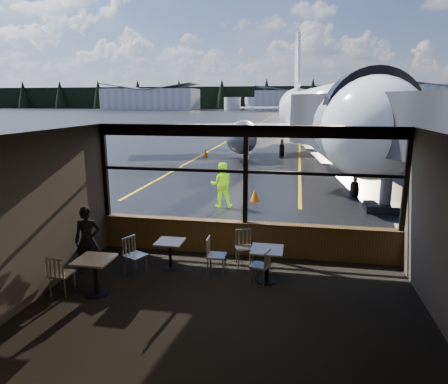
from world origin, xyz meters
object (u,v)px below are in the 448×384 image
(chair_near_e, at_px, (260,266))
(chair_left_s, at_px, (62,274))
(airliner, at_px, (319,78))
(chair_near_n, at_px, (244,249))
(cafe_table_mid, at_px, (170,255))
(cone_wing, at_px, (206,153))
(chair_near_w, at_px, (216,256))
(jet_bridge, at_px, (359,150))
(cafe_table_near, at_px, (267,265))
(passenger, at_px, (88,240))
(chair_mid_w, at_px, (135,256))
(cone_nose, at_px, (255,195))
(ground_crew, at_px, (222,185))
(cafe_table_left, at_px, (96,277))

(chair_near_e, relative_size, chair_left_s, 0.91)
(airliner, bearing_deg, chair_near_n, -102.70)
(cafe_table_mid, distance_m, cone_wing, 20.71)
(chair_near_w, bearing_deg, jet_bridge, 147.44)
(cafe_table_near, bearing_deg, passenger, -176.16)
(chair_near_e, height_order, chair_near_n, chair_near_n)
(jet_bridge, height_order, chair_left_s, jet_bridge)
(airliner, bearing_deg, jet_bridge, -91.92)
(chair_near_w, bearing_deg, cafe_table_mid, -96.82)
(chair_mid_w, xyz_separation_m, cone_nose, (2.03, 7.83, -0.22))
(ground_crew, bearing_deg, chair_mid_w, 73.48)
(chair_near_n, xyz_separation_m, cone_wing, (-5.60, 19.84, -0.19))
(chair_near_n, relative_size, chair_mid_w, 0.98)
(jet_bridge, distance_m, chair_near_w, 8.21)
(cafe_table_near, bearing_deg, cone_nose, 98.15)
(jet_bridge, bearing_deg, cone_wing, 123.83)
(chair_near_e, xyz_separation_m, chair_near_n, (-0.48, 0.94, 0.04))
(cafe_table_mid, relative_size, chair_near_e, 0.86)
(chair_near_w, relative_size, cone_nose, 1.84)
(cone_wing, bearing_deg, cafe_table_near, -73.24)
(airliner, xyz_separation_m, jet_bridge, (1.00, -14.62, -3.38))
(ground_crew, height_order, cone_wing, ground_crew)
(chair_mid_w, bearing_deg, ground_crew, -163.87)
(airliner, distance_m, chair_near_e, 22.52)
(chair_left_s, height_order, cone_wing, chair_left_s)
(jet_bridge, bearing_deg, chair_left_s, -130.21)
(passenger, xyz_separation_m, cone_wing, (-1.94, 20.95, -0.56))
(jet_bridge, relative_size, cafe_table_mid, 14.62)
(chair_near_e, height_order, chair_mid_w, chair_mid_w)
(cafe_table_left, bearing_deg, cafe_table_near, 20.09)
(cafe_table_near, xyz_separation_m, chair_near_n, (-0.63, 0.82, 0.06))
(chair_near_n, xyz_separation_m, ground_crew, (-1.66, 5.63, 0.43))
(chair_near_n, height_order, passenger, passenger)
(airliner, distance_m, chair_near_n, 21.66)
(cafe_table_near, height_order, cafe_table_mid, cafe_table_near)
(cafe_table_left, distance_m, cone_wing, 22.13)
(chair_near_e, bearing_deg, chair_near_n, 44.24)
(cafe_table_near, xyz_separation_m, ground_crew, (-2.29, 6.45, 0.49))
(passenger, distance_m, ground_crew, 7.03)
(jet_bridge, height_order, cone_nose, jet_bridge)
(airliner, height_order, cafe_table_near, airliner)
(airliner, relative_size, cafe_table_mid, 51.50)
(cafe_table_left, distance_m, chair_mid_w, 1.21)
(chair_near_n, distance_m, passenger, 3.84)
(chair_near_e, bearing_deg, chair_left_s, 124.50)
(chair_left_s, height_order, ground_crew, ground_crew)
(cafe_table_mid, relative_size, chair_near_n, 0.79)
(chair_near_w, height_order, chair_near_n, chair_near_w)
(cafe_table_near, xyz_separation_m, cafe_table_left, (-3.57, -1.31, 0.01))
(jet_bridge, bearing_deg, chair_near_w, -120.89)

